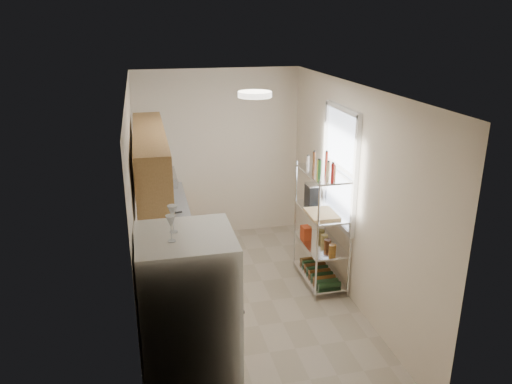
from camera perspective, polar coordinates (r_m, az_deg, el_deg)
The scene contains 16 objects.
room at distance 5.66m, azimuth -0.80°, elevation -1.30°, with size 2.52×4.42×2.62m.
counter_run at distance 6.29m, azimuth -9.91°, elevation -7.81°, with size 0.63×3.51×0.90m.
upper_cabinets at distance 5.48m, azimuth -11.92°, elevation 3.21°, with size 0.33×2.20×0.72m, color #B4874D.
range_hood at distance 6.37m, azimuth -11.39°, elevation 1.55°, with size 0.50×0.60×0.12m, color #B7BABC.
window at distance 6.25m, azimuth 9.55°, elevation 2.86°, with size 0.06×1.00×1.46m, color white.
bakers_rack at distance 6.26m, azimuth 7.65°, elevation -1.27°, with size 0.45×0.90×1.73m.
ceiling_dome at distance 5.05m, azimuth -0.13°, elevation 11.11°, with size 0.34×0.34×0.06m, color white.
refrigerator at distance 4.17m, azimuth -7.56°, elevation -16.05°, with size 0.73×0.73×1.77m, color silver.
wine_glass_a at distance 3.61m, azimuth -9.68°, elevation -4.13°, with size 0.07×0.07×0.20m, color silver, non-canonical shape.
wine_glass_b at distance 3.75m, azimuth -9.48°, elevation -3.06°, with size 0.08×0.08×0.21m, color silver, non-canonical shape.
rice_cooker at distance 5.99m, azimuth -10.72°, elevation -3.54°, with size 0.25×0.25×0.20m, color silver.
frying_pan_large at distance 6.28m, azimuth -10.85°, elevation -3.20°, with size 0.26×0.26×0.05m, color black.
frying_pan_small at distance 6.45m, azimuth -10.63°, elevation -2.60°, with size 0.20×0.20×0.04m, color black.
cutting_board at distance 6.15m, azimuth 7.52°, elevation -2.49°, with size 0.34×0.44×0.03m, color tan.
espresso_machine at distance 6.51m, azimuth 6.43°, elevation -0.14°, with size 0.14×0.21×0.25m, color black.
storage_bag at distance 6.54m, azimuth 5.71°, elevation -4.63°, with size 0.11×0.15×0.17m, color #A23313.
Camera 1 is at (-1.12, -5.18, 3.29)m, focal length 35.00 mm.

